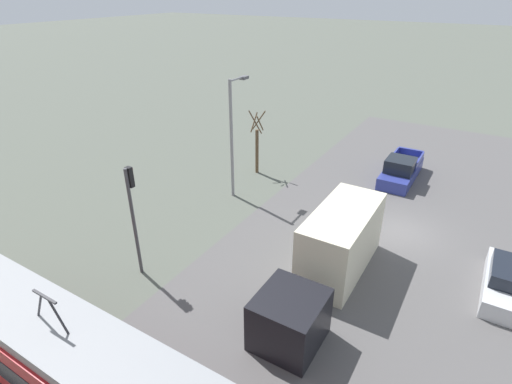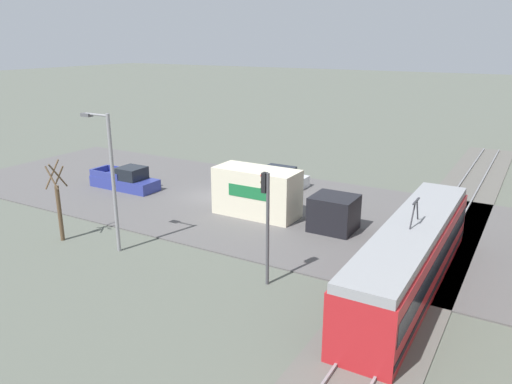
{
  "view_description": "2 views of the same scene",
  "coord_description": "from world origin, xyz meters",
  "px_view_note": "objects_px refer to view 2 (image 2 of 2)",
  "views": [
    {
      "loc": [
        -2.86,
        20.76,
        12.52
      ],
      "look_at": [
        7.44,
        3.74,
        2.26
      ],
      "focal_mm": 28.0,
      "sensor_mm": 36.0,
      "label": 1
    },
    {
      "loc": [
        29.2,
        20.76,
        11.38
      ],
      "look_at": [
        3.56,
        5.82,
        2.25
      ],
      "focal_mm": 35.0,
      "sensor_mm": 36.0,
      "label": 2
    }
  ],
  "objects_px": {
    "traffic_light_pole": "(266,214)",
    "box_truck": "(274,197)",
    "pickup_truck": "(126,180)",
    "light_rail_tram": "(411,257)",
    "sedan_car_0": "(280,177)",
    "street_lamp_near_crossing": "(110,173)",
    "street_tree": "(59,205)"
  },
  "relations": [
    {
      "from": "pickup_truck",
      "to": "sedan_car_0",
      "type": "xyz_separation_m",
      "value": [
        -7.0,
        9.99,
        -0.06
      ]
    },
    {
      "from": "box_truck",
      "to": "traffic_light_pole",
      "type": "relative_size",
      "value": 1.72
    },
    {
      "from": "box_truck",
      "to": "street_lamp_near_crossing",
      "type": "height_order",
      "value": "street_lamp_near_crossing"
    },
    {
      "from": "street_tree",
      "to": "street_lamp_near_crossing",
      "type": "distance_m",
      "value": 4.48
    },
    {
      "from": "light_rail_tram",
      "to": "box_truck",
      "type": "xyz_separation_m",
      "value": [
        -5.24,
        -10.02,
        -0.09
      ]
    },
    {
      "from": "box_truck",
      "to": "pickup_truck",
      "type": "bearing_deg",
      "value": -90.62
    },
    {
      "from": "sedan_car_0",
      "to": "street_tree",
      "type": "xyz_separation_m",
      "value": [
        16.57,
        -5.76,
        1.47
      ]
    },
    {
      "from": "pickup_truck",
      "to": "box_truck",
      "type": "bearing_deg",
      "value": 89.38
    },
    {
      "from": "box_truck",
      "to": "sedan_car_0",
      "type": "relative_size",
      "value": 2.09
    },
    {
      "from": "pickup_truck",
      "to": "sedan_car_0",
      "type": "distance_m",
      "value": 12.19
    },
    {
      "from": "pickup_truck",
      "to": "street_tree",
      "type": "xyz_separation_m",
      "value": [
        9.57,
        4.22,
        1.41
      ]
    },
    {
      "from": "pickup_truck",
      "to": "street_tree",
      "type": "distance_m",
      "value": 10.56
    },
    {
      "from": "light_rail_tram",
      "to": "box_truck",
      "type": "bearing_deg",
      "value": -117.62
    },
    {
      "from": "street_lamp_near_crossing",
      "to": "box_truck",
      "type": "bearing_deg",
      "value": 149.16
    },
    {
      "from": "sedan_car_0",
      "to": "street_tree",
      "type": "distance_m",
      "value": 17.6
    },
    {
      "from": "light_rail_tram",
      "to": "street_lamp_near_crossing",
      "type": "distance_m",
      "value": 16.0
    },
    {
      "from": "pickup_truck",
      "to": "traffic_light_pole",
      "type": "relative_size",
      "value": 1.02
    },
    {
      "from": "traffic_light_pole",
      "to": "light_rail_tram",
      "type": "bearing_deg",
      "value": 115.66
    },
    {
      "from": "traffic_light_pole",
      "to": "box_truck",
      "type": "bearing_deg",
      "value": -154.29
    },
    {
      "from": "box_truck",
      "to": "street_lamp_near_crossing",
      "type": "distance_m",
      "value": 10.75
    },
    {
      "from": "sedan_car_0",
      "to": "street_tree",
      "type": "height_order",
      "value": "street_tree"
    },
    {
      "from": "pickup_truck",
      "to": "street_lamp_near_crossing",
      "type": "height_order",
      "value": "street_lamp_near_crossing"
    },
    {
      "from": "sedan_car_0",
      "to": "box_truck",
      "type": "bearing_deg",
      "value": 25.12
    },
    {
      "from": "box_truck",
      "to": "sedan_car_0",
      "type": "xyz_separation_m",
      "value": [
        -7.14,
        -3.35,
        -0.85
      ]
    },
    {
      "from": "traffic_light_pole",
      "to": "street_lamp_near_crossing",
      "type": "height_order",
      "value": "street_lamp_near_crossing"
    },
    {
      "from": "sedan_car_0",
      "to": "street_tree",
      "type": "bearing_deg",
      "value": -19.18
    },
    {
      "from": "street_tree",
      "to": "street_lamp_near_crossing",
      "type": "relative_size",
      "value": 0.62
    },
    {
      "from": "light_rail_tram",
      "to": "sedan_car_0",
      "type": "bearing_deg",
      "value": -132.81
    },
    {
      "from": "box_truck",
      "to": "street_lamp_near_crossing",
      "type": "relative_size",
      "value": 1.25
    },
    {
      "from": "street_lamp_near_crossing",
      "to": "light_rail_tram",
      "type": "bearing_deg",
      "value": 103.38
    },
    {
      "from": "light_rail_tram",
      "to": "sedan_car_0",
      "type": "relative_size",
      "value": 3.21
    },
    {
      "from": "box_truck",
      "to": "street_tree",
      "type": "bearing_deg",
      "value": -44.03
    }
  ]
}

